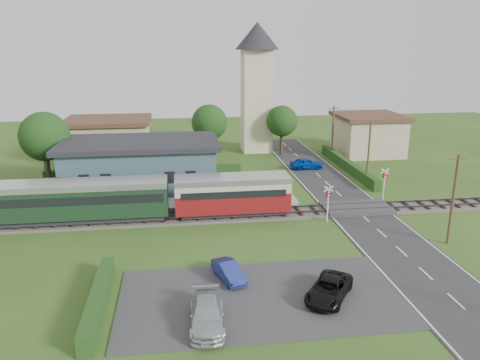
{
  "coord_description": "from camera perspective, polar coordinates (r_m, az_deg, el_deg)",
  "views": [
    {
      "loc": [
        -6.09,
        -36.76,
        14.83
      ],
      "look_at": [
        -0.58,
        4.0,
        2.77
      ],
      "focal_mm": 35.0,
      "sensor_mm": 36.0,
      "label": 1
    }
  ],
  "objects": [
    {
      "name": "church_tower",
      "position": [
        65.87,
        2.07,
        12.32
      ],
      "size": [
        6.0,
        6.0,
        17.6
      ],
      "color": "beige",
      "rests_on": "ground"
    },
    {
      "name": "house_west",
      "position": [
        63.55,
        -15.66,
        4.81
      ],
      "size": [
        10.8,
        8.8,
        5.5
      ],
      "color": "tan",
      "rests_on": "ground"
    },
    {
      "name": "station_building",
      "position": [
        49.43,
        -12.0,
        1.76
      ],
      "size": [
        16.0,
        9.0,
        5.3
      ],
      "color": "#426168",
      "rests_on": "ground"
    },
    {
      "name": "crossing_signal_near",
      "position": [
        40.48,
        10.7,
        -2.22
      ],
      "size": [
        0.84,
        0.28,
        3.28
      ],
      "color": "silver",
      "rests_on": "ground"
    },
    {
      "name": "streetlamp_east",
      "position": [
        68.5,
        11.31,
        6.11
      ],
      "size": [
        0.3,
        0.3,
        5.15
      ],
      "color": "#3F3F47",
      "rests_on": "ground"
    },
    {
      "name": "car_park_blue",
      "position": [
        30.88,
        -1.41,
        -11.04
      ],
      "size": [
        2.15,
        3.57,
        1.11
      ],
      "primitive_type": "imported",
      "rotation": [
        0.0,
        0.0,
        0.31
      ],
      "color": "navy",
      "rests_on": "car_park"
    },
    {
      "name": "equipment_hut",
      "position": [
        45.54,
        -22.5,
        -1.64
      ],
      "size": [
        2.3,
        2.3,
        2.55
      ],
      "color": "beige",
      "rests_on": "platform"
    },
    {
      "name": "crossing_deck",
      "position": [
        44.44,
        14.03,
        -3.36
      ],
      "size": [
        6.2,
        3.4,
        0.45
      ],
      "primitive_type": "cube",
      "color": "#333335",
      "rests_on": "ground"
    },
    {
      "name": "railway_track",
      "position": [
        41.91,
        1.16,
        -4.23
      ],
      "size": [
        76.0,
        3.2,
        0.49
      ],
      "color": "#4C443D",
      "rests_on": "ground"
    },
    {
      "name": "crossing_signal_far",
      "position": [
        47.35,
        17.2,
        0.05
      ],
      "size": [
        0.84,
        0.28,
        3.28
      ],
      "color": "silver",
      "rests_on": "ground"
    },
    {
      "name": "platform",
      "position": [
        44.6,
        -12.31,
        -3.17
      ],
      "size": [
        30.0,
        3.0,
        0.45
      ],
      "primitive_type": "cube",
      "color": "gray",
      "rests_on": "ground"
    },
    {
      "name": "utility_pole_b",
      "position": [
        38.52,
        24.54,
        -2.1
      ],
      "size": [
        1.4,
        0.22,
        7.0
      ],
      "color": "#473321",
      "rests_on": "ground"
    },
    {
      "name": "hedge_roadside",
      "position": [
        58.29,
        12.94,
        1.79
      ],
      "size": [
        0.8,
        18.0,
        1.2
      ],
      "primitive_type": "cube",
      "color": "#193814",
      "rests_on": "ground"
    },
    {
      "name": "car_park",
      "position": [
        29.21,
        2.5,
        -14.1
      ],
      "size": [
        17.0,
        9.0,
        0.08
      ],
      "primitive_type": "cube",
      "color": "#333335",
      "rests_on": "ground"
    },
    {
      "name": "car_park_dark",
      "position": [
        29.24,
        10.79,
        -12.92
      ],
      "size": [
        4.12,
        4.7,
        1.2
      ],
      "primitive_type": "imported",
      "rotation": [
        0.0,
        0.0,
        -0.61
      ],
      "color": "black",
      "rests_on": "car_park"
    },
    {
      "name": "tree_b",
      "position": [
        60.7,
        -3.76,
        7.0
      ],
      "size": [
        4.6,
        4.6,
        7.34
      ],
      "color": "#332316",
      "rests_on": "ground"
    },
    {
      "name": "tree_c",
      "position": [
        64.16,
        5.13,
        7.15
      ],
      "size": [
        4.2,
        4.2,
        6.78
      ],
      "color": "#332316",
      "rests_on": "ground"
    },
    {
      "name": "train",
      "position": [
        42.57,
        -24.02,
        -2.42
      ],
      "size": [
        43.2,
        2.9,
        3.4
      ],
      "color": "#232328",
      "rests_on": "ground"
    },
    {
      "name": "hedge_carpark",
      "position": [
        28.98,
        -16.9,
        -13.85
      ],
      "size": [
        0.8,
        9.0,
        1.2
      ],
      "primitive_type": "cube",
      "color": "#193814",
      "rests_on": "ground"
    },
    {
      "name": "hedge_station",
      "position": [
        54.29,
        -11.55,
        0.86
      ],
      "size": [
        22.0,
        0.8,
        1.3
      ],
      "primitive_type": "cube",
      "color": "#193814",
      "rests_on": "ground"
    },
    {
      "name": "streetlamp_west",
      "position": [
        60.12,
        -22.92,
        3.73
      ],
      "size": [
        0.3,
        0.3,
        5.15
      ],
      "color": "#3F3F47",
      "rests_on": "ground"
    },
    {
      "name": "car_park_silver",
      "position": [
        26.38,
        -4.06,
        -16.01
      ],
      "size": [
        2.07,
        4.61,
        1.31
      ],
      "primitive_type": "imported",
      "rotation": [
        0.0,
        0.0,
        -0.05
      ],
      "color": "#A9AFB4",
      "rests_on": "car_park"
    },
    {
      "name": "road",
      "position": [
        42.77,
        14.98,
        -4.5
      ],
      "size": [
        6.0,
        70.0,
        0.05
      ],
      "primitive_type": "cube",
      "color": "#28282B",
      "rests_on": "ground"
    },
    {
      "name": "tree_a",
      "position": [
        53.47,
        -22.72,
        4.89
      ],
      "size": [
        5.2,
        5.2,
        8.0
      ],
      "color": "#332316",
      "rests_on": "ground"
    },
    {
      "name": "house_east",
      "position": [
        67.21,
        15.36,
        5.44
      ],
      "size": [
        8.8,
        8.8,
        5.5
      ],
      "color": "tan",
      "rests_on": "ground"
    },
    {
      "name": "utility_pole_c",
      "position": [
        52.19,
        15.41,
        3.35
      ],
      "size": [
        1.4,
        0.22,
        7.0
      ],
      "color": "#473321",
      "rests_on": "ground"
    },
    {
      "name": "ground",
      "position": [
        40.11,
        1.6,
        -5.37
      ],
      "size": [
        120.0,
        120.0,
        0.0
      ],
      "primitive_type": "plane",
      "color": "#2D4C19"
    },
    {
      "name": "pedestrian_near",
      "position": [
        43.49,
        -4.46,
        -1.97
      ],
      "size": [
        0.63,
        0.51,
        1.51
      ],
      "primitive_type": "imported",
      "rotation": [
        0.0,
        0.0,
        2.84
      ],
      "color": "gray",
      "rests_on": "platform"
    },
    {
      "name": "car_on_road",
      "position": [
        57.69,
        8.1,
        2.03
      ],
      "size": [
        4.03,
        1.7,
        1.36
      ],
      "primitive_type": "imported",
      "rotation": [
        0.0,
        0.0,
        1.59
      ],
      "color": "#0536A8",
      "rests_on": "road"
    },
    {
      "name": "pedestrian_far",
      "position": [
        44.75,
        -21.53,
        -2.39
      ],
      "size": [
        0.86,
        1.0,
        1.78
      ],
      "primitive_type": "imported",
      "rotation": [
        0.0,
        0.0,
        1.33
      ],
      "color": "gray",
      "rests_on": "platform"
    },
    {
      "name": "utility_pole_d",
      "position": [
        63.17,
        11.23,
        5.81
      ],
      "size": [
        1.4,
        0.22,
        7.0
      ],
      "color": "#473321",
      "rests_on": "ground"
    }
  ]
}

